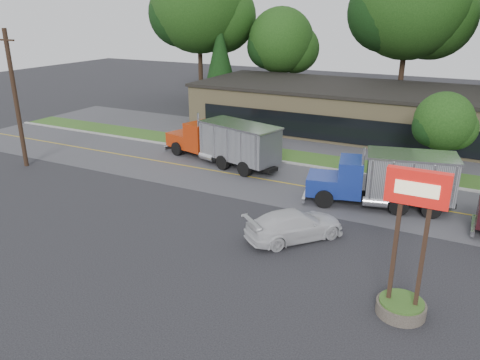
% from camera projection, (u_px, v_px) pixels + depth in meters
% --- Properties ---
extents(ground, '(140.00, 140.00, 0.00)m').
position_uv_depth(ground, '(205.00, 233.00, 24.94)').
color(ground, '#38383D').
rests_on(ground, ground).
extents(road, '(60.00, 8.00, 0.02)m').
position_uv_depth(road, '(272.00, 181.00, 32.45)').
color(road, slate).
rests_on(road, ground).
extents(center_line, '(60.00, 0.12, 0.01)m').
position_uv_depth(center_line, '(272.00, 181.00, 32.45)').
color(center_line, gold).
rests_on(center_line, ground).
extents(curb, '(60.00, 0.30, 0.12)m').
position_uv_depth(curb, '(294.00, 164.00, 35.95)').
color(curb, '#9E9E99').
rests_on(curb, ground).
extents(grass_verge, '(60.00, 3.40, 0.03)m').
position_uv_depth(grass_verge, '(302.00, 158.00, 37.45)').
color(grass_verge, '#2F511B').
rests_on(grass_verge, ground).
extents(far_parking, '(60.00, 7.00, 0.02)m').
position_uv_depth(far_parking, '(322.00, 143.00, 41.62)').
color(far_parking, slate).
rests_on(far_parking, ground).
extents(strip_mall, '(32.00, 12.00, 4.00)m').
position_uv_depth(strip_mall, '(362.00, 111.00, 45.08)').
color(strip_mall, tan).
rests_on(strip_mall, ground).
extents(utility_pole, '(1.60, 0.32, 10.00)m').
position_uv_depth(utility_pole, '(16.00, 99.00, 33.87)').
color(utility_pole, '#382619').
rests_on(utility_pole, ground).
extents(bilo_sign, '(2.20, 1.90, 5.95)m').
position_uv_depth(bilo_sign, '(406.00, 268.00, 17.64)').
color(bilo_sign, '#6B6054').
rests_on(bilo_sign, ground).
extents(tree_far_a, '(12.33, 11.61, 17.59)m').
position_uv_depth(tree_far_a, '(201.00, 9.00, 56.43)').
color(tree_far_a, '#382619').
rests_on(tree_far_a, ground).
extents(tree_far_b, '(8.12, 7.64, 11.58)m').
position_uv_depth(tree_far_b, '(282.00, 44.00, 55.10)').
color(tree_far_b, '#382619').
rests_on(tree_far_b, ground).
extents(tree_far_c, '(12.61, 11.87, 17.99)m').
position_uv_depth(tree_far_c, '(411.00, 6.00, 47.66)').
color(tree_far_c, '#382619').
rests_on(tree_far_c, ground).
extents(evergreen_left, '(4.42, 4.42, 10.05)m').
position_uv_depth(evergreen_left, '(220.00, 60.00, 54.96)').
color(evergreen_left, '#382619').
rests_on(evergreen_left, ground).
extents(tree_verge, '(4.24, 3.99, 6.05)m').
position_uv_depth(tree_verge, '(445.00, 124.00, 31.83)').
color(tree_verge, '#382619').
rests_on(tree_verge, ground).
extents(dump_truck_red, '(10.68, 5.22, 3.36)m').
position_uv_depth(dump_truck_red, '(226.00, 141.00, 35.38)').
color(dump_truck_red, black).
rests_on(dump_truck_red, ground).
extents(dump_truck_blue, '(8.79, 4.32, 3.36)m').
position_uv_depth(dump_truck_blue, '(389.00, 178.00, 27.66)').
color(dump_truck_blue, black).
rests_on(dump_truck_blue, ground).
extents(rally_car, '(4.99, 5.43, 1.53)m').
position_uv_depth(rally_car, '(295.00, 225.00, 24.10)').
color(rally_car, silver).
rests_on(rally_car, ground).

